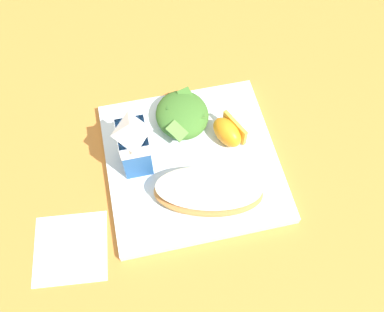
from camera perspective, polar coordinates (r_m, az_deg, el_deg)
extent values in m
plane|color=#C67A33|center=(0.73, 0.00, -1.01)|extent=(3.00, 3.00, 0.00)
cube|color=silver|center=(0.72, 0.00, -0.71)|extent=(0.28, 0.28, 0.02)
ellipsoid|color=#B77F42|center=(0.67, 2.15, -4.85)|extent=(0.12, 0.18, 0.03)
ellipsoid|color=#B22D19|center=(0.66, 2.18, -4.46)|extent=(0.11, 0.17, 0.01)
ellipsoid|color=beige|center=(0.66, 2.20, -4.20)|extent=(0.11, 0.18, 0.01)
ellipsoid|color=#3D7028|center=(0.74, -1.63, 5.41)|extent=(0.10, 0.09, 0.04)
cube|color=#5B8E3D|center=(0.71, -1.99, 3.30)|extent=(0.04, 0.04, 0.01)
cube|color=#4C8433|center=(0.72, -0.42, 4.74)|extent=(0.04, 0.03, 0.02)
cube|color=#4C8433|center=(0.73, 0.42, 5.16)|extent=(0.03, 0.03, 0.02)
cube|color=#336023|center=(0.74, -2.33, 6.85)|extent=(0.04, 0.03, 0.01)
cube|color=#336023|center=(0.74, -0.59, 6.67)|extent=(0.04, 0.03, 0.01)
cube|color=#3D7028|center=(0.75, -0.72, 7.76)|extent=(0.03, 0.03, 0.02)
cube|color=#23569E|center=(0.68, -7.53, 1.07)|extent=(0.06, 0.04, 0.09)
cube|color=white|center=(0.65, -7.84, 2.46)|extent=(0.06, 0.05, 0.03)
pyramid|color=white|center=(0.64, -8.09, 3.62)|extent=(0.06, 0.04, 0.02)
ellipsoid|color=orange|center=(0.72, 4.64, 3.14)|extent=(0.07, 0.06, 0.04)
cube|color=gold|center=(0.73, 5.64, 3.77)|extent=(0.05, 0.03, 0.03)
cube|color=white|center=(0.70, -15.68, -11.57)|extent=(0.12, 0.12, 0.00)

